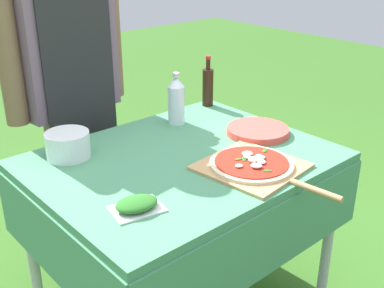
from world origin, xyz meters
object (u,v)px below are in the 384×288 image
at_px(prep_table, 182,177).
at_px(water_bottle, 176,100).
at_px(mixing_tub, 68,145).
at_px(pizza_on_peel, 253,165).
at_px(oil_bottle, 208,86).
at_px(plate_stack, 258,131).
at_px(person_cook, 68,78).
at_px(herb_container, 137,205).

height_order(prep_table, water_bottle, water_bottle).
relative_size(prep_table, mixing_tub, 6.66).
xyz_separation_m(pizza_on_peel, mixing_tub, (-0.47, 0.56, 0.04)).
bearing_deg(prep_table, oil_bottle, 37.61).
bearing_deg(plate_stack, person_cook, 125.90).
bearing_deg(mixing_tub, pizza_on_peel, -49.90).
distance_m(pizza_on_peel, oil_bottle, 0.75).
xyz_separation_m(person_cook, herb_container, (-0.25, -0.89, -0.18)).
distance_m(prep_table, mixing_tub, 0.48).
height_order(prep_table, plate_stack, plate_stack).
bearing_deg(water_bottle, prep_table, -126.32).
height_order(person_cook, pizza_on_peel, person_cook).
bearing_deg(water_bottle, herb_container, -139.24).
bearing_deg(water_bottle, oil_bottle, 17.13).
xyz_separation_m(prep_table, herb_container, (-0.37, -0.21, 0.11)).
height_order(person_cook, mixing_tub, person_cook).
height_order(herb_container, mixing_tub, mixing_tub).
bearing_deg(person_cook, pizza_on_peel, 98.32).
bearing_deg(pizza_on_peel, person_cook, 98.56).
height_order(oil_bottle, herb_container, oil_bottle).
bearing_deg(herb_container, plate_stack, 12.18).
relative_size(person_cook, mixing_tub, 9.77).
bearing_deg(pizza_on_peel, water_bottle, 74.75).
xyz_separation_m(prep_table, person_cook, (-0.12, 0.68, 0.30)).
distance_m(prep_table, pizza_on_peel, 0.31).
xyz_separation_m(person_cook, plate_stack, (0.52, -0.73, -0.19)).
bearing_deg(plate_stack, herb_container, -167.82).
bearing_deg(prep_table, water_bottle, 53.68).
bearing_deg(plate_stack, pizza_on_peel, -141.30).
bearing_deg(oil_bottle, pizza_on_peel, -119.72).
bearing_deg(oil_bottle, plate_stack, -102.65).
distance_m(prep_table, herb_container, 0.44).
relative_size(prep_table, person_cook, 0.68).
xyz_separation_m(oil_bottle, plate_stack, (-0.10, -0.43, -0.09)).
distance_m(person_cook, oil_bottle, 0.70).
bearing_deg(person_cook, plate_stack, 119.34).
distance_m(prep_table, person_cook, 0.75).
relative_size(person_cook, plate_stack, 6.13).
bearing_deg(herb_container, oil_bottle, 34.34).
relative_size(oil_bottle, mixing_tub, 1.48).
height_order(oil_bottle, mixing_tub, oil_bottle).
bearing_deg(mixing_tub, plate_stack, -24.59).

